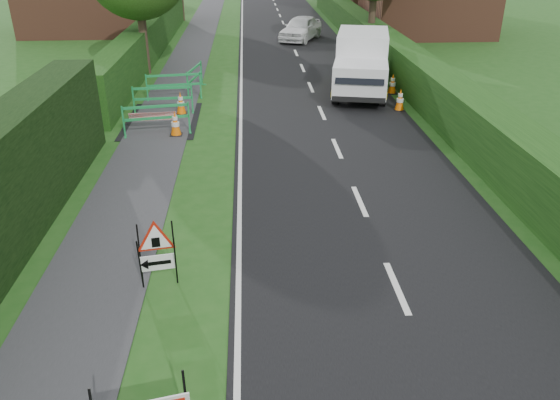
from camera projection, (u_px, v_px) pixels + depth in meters
ground at (260, 330)px, 8.80m from camera, size 120.00×120.00×0.00m
road_surface at (281, 18)px, 40.24m from camera, size 6.00×90.00×0.02m
footpath at (206, 18)px, 39.94m from camera, size 2.00×90.00×0.02m
hedge_west_far at (152, 55)px, 28.21m from camera, size 1.00×24.00×1.80m
hedge_east at (401, 80)px, 23.46m from camera, size 1.20×50.00×1.50m
triangle_sign at (154, 249)px, 9.54m from camera, size 0.89×0.89×1.13m
works_van at (361, 62)px, 21.14m from camera, size 2.92×5.22×2.25m
traffic_cone_0 at (400, 100)px, 19.35m from camera, size 0.38×0.38×0.79m
traffic_cone_1 at (393, 84)px, 21.37m from camera, size 0.38×0.38×0.79m
traffic_cone_2 at (359, 76)px, 22.49m from camera, size 0.38×0.38×0.79m
traffic_cone_3 at (175, 123)px, 16.98m from camera, size 0.38×0.38×0.79m
traffic_cone_4 at (181, 103)px, 18.96m from camera, size 0.38×0.38×0.79m
ped_barrier_0 at (156, 116)px, 16.92m from camera, size 2.09×0.70×1.00m
ped_barrier_1 at (163, 96)px, 18.90m from camera, size 2.08×0.49×1.00m
ped_barrier_2 at (174, 83)px, 20.56m from camera, size 2.09×0.64×1.00m
ped_barrier_3 at (195, 75)px, 21.60m from camera, size 0.74×2.09×1.00m
redwhite_plank at (154, 130)px, 17.64m from camera, size 1.50×0.16×0.25m
hatchback_car at (301, 28)px, 31.74m from camera, size 3.13×4.31×1.36m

